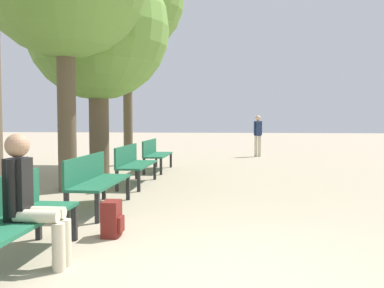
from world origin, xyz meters
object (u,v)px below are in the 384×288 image
at_px(bench_row_2, 133,162).
at_px(person_seated, 30,197).
at_px(bench_row_3, 155,153).
at_px(tree_row_2, 98,29).
at_px(bench_row_0, 10,214).
at_px(backpack, 112,219).
at_px(bench_row_1, 95,178).
at_px(pedestrian_near, 258,133).

height_order(bench_row_2, person_seated, person_seated).
relative_size(bench_row_3, tree_row_2, 0.33).
bearing_deg(person_seated, bench_row_2, 92.66).
height_order(bench_row_0, bench_row_3, same).
bearing_deg(backpack, tree_row_2, 109.48).
bearing_deg(bench_row_0, bench_row_1, 90.00).
distance_m(bench_row_2, bench_row_3, 2.55).
relative_size(bench_row_2, bench_row_3, 1.00).
height_order(bench_row_1, backpack, bench_row_1).
height_order(bench_row_1, person_seated, person_seated).
height_order(bench_row_3, pedestrian_near, pedestrian_near).
distance_m(bench_row_2, person_seated, 5.18).
distance_m(bench_row_2, backpack, 4.11).
distance_m(backpack, pedestrian_near, 11.61).
distance_m(bench_row_1, pedestrian_near, 10.34).
distance_m(tree_row_2, pedestrian_near, 7.96).
xyz_separation_m(bench_row_3, tree_row_2, (-1.10, -1.46, 3.08)).
bearing_deg(bench_row_3, bench_row_0, -90.00).
height_order(bench_row_0, bench_row_1, same).
distance_m(bench_row_0, bench_row_3, 7.65).
relative_size(bench_row_2, tree_row_2, 0.33).
relative_size(tree_row_2, backpack, 12.14).
height_order(bench_row_0, backpack, bench_row_0).
distance_m(person_seated, pedestrian_near, 12.80).
bearing_deg(bench_row_1, bench_row_3, 90.00).
height_order(bench_row_0, pedestrian_near, pedestrian_near).
height_order(person_seated, backpack, person_seated).
bearing_deg(tree_row_2, bench_row_1, -73.15).
relative_size(bench_row_2, pedestrian_near, 1.14).
distance_m(tree_row_2, backpack, 6.39).
height_order(bench_row_3, backpack, bench_row_3).
bearing_deg(person_seated, bench_row_0, 164.05).
relative_size(bench_row_0, bench_row_2, 1.00).
bearing_deg(tree_row_2, person_seated, -77.89).
bearing_deg(pedestrian_near, bench_row_2, -112.74).
relative_size(bench_row_1, tree_row_2, 0.33).
bearing_deg(bench_row_0, tree_row_2, 100.10).
distance_m(bench_row_1, tree_row_2, 4.89).
bearing_deg(bench_row_1, bench_row_2, 90.00).
xyz_separation_m(bench_row_1, bench_row_3, (0.00, 5.10, 0.00)).
distance_m(bench_row_1, bench_row_2, 2.55).
xyz_separation_m(bench_row_0, person_seated, (0.24, -0.07, 0.18)).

